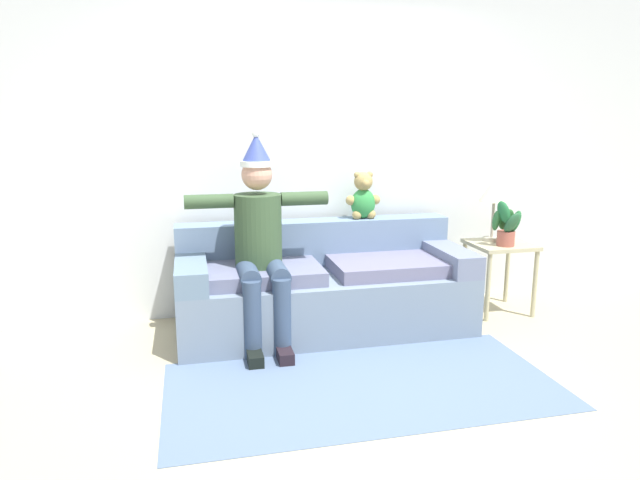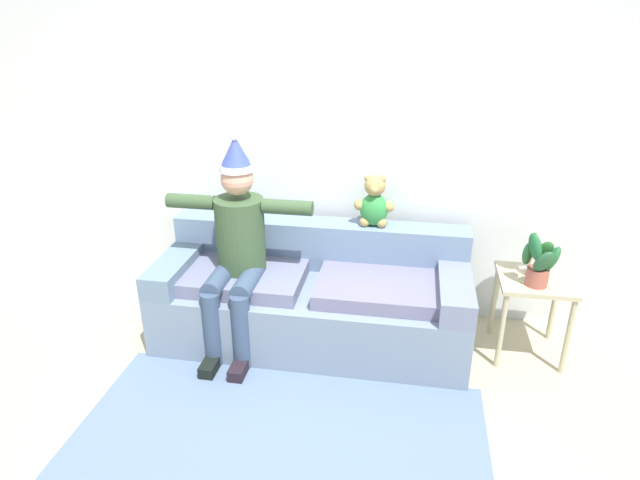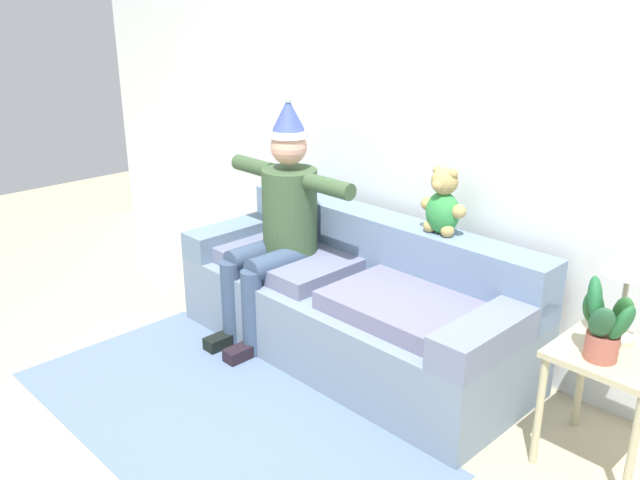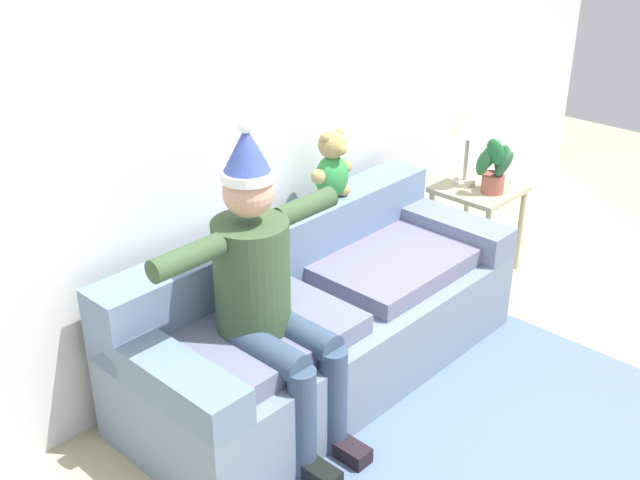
{
  "view_description": "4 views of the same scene",
  "coord_description": "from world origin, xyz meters",
  "px_view_note": "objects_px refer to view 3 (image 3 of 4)",
  "views": [
    {
      "loc": [
        -0.97,
        -3.04,
        1.58
      ],
      "look_at": [
        -0.05,
        0.92,
        0.72
      ],
      "focal_mm": 31.82,
      "sensor_mm": 36.0,
      "label": 1
    },
    {
      "loc": [
        0.64,
        -2.37,
        2.27
      ],
      "look_at": [
        0.09,
        0.82,
        0.86
      ],
      "focal_mm": 30.53,
      "sensor_mm": 36.0,
      "label": 2
    },
    {
      "loc": [
        2.46,
        -1.67,
        2.05
      ],
      "look_at": [
        -0.1,
        0.83,
        0.74
      ],
      "focal_mm": 37.68,
      "sensor_mm": 36.0,
      "label": 3
    },
    {
      "loc": [
        -2.51,
        -1.33,
        2.48
      ],
      "look_at": [
        -0.05,
        0.97,
        0.81
      ],
      "focal_mm": 44.18,
      "sensor_mm": 36.0,
      "label": 4
    }
  ],
  "objects_px": {
    "couch": "(355,302)",
    "side_table": "(611,372)",
    "teddy_bear": "(443,204)",
    "person_seated": "(278,219)",
    "table_lamp": "(631,260)",
    "potted_plant": "(605,323)"
  },
  "relations": [
    {
      "from": "couch",
      "to": "side_table",
      "type": "distance_m",
      "value": 1.52
    },
    {
      "from": "side_table",
      "to": "couch",
      "type": "bearing_deg",
      "value": -178.66
    },
    {
      "from": "teddy_bear",
      "to": "side_table",
      "type": "bearing_deg",
      "value": -11.99
    },
    {
      "from": "person_seated",
      "to": "teddy_bear",
      "type": "height_order",
      "value": "person_seated"
    },
    {
      "from": "table_lamp",
      "to": "potted_plant",
      "type": "height_order",
      "value": "table_lamp"
    },
    {
      "from": "couch",
      "to": "side_table",
      "type": "relative_size",
      "value": 3.73
    },
    {
      "from": "table_lamp",
      "to": "couch",
      "type": "bearing_deg",
      "value": -174.98
    },
    {
      "from": "couch",
      "to": "table_lamp",
      "type": "relative_size",
      "value": 4.25
    },
    {
      "from": "person_seated",
      "to": "potted_plant",
      "type": "height_order",
      "value": "person_seated"
    },
    {
      "from": "teddy_bear",
      "to": "potted_plant",
      "type": "bearing_deg",
      "value": -17.2
    },
    {
      "from": "couch",
      "to": "potted_plant",
      "type": "relative_size",
      "value": 5.68
    },
    {
      "from": "couch",
      "to": "side_table",
      "type": "xyz_separation_m",
      "value": [
        1.51,
        0.04,
        0.16
      ]
    },
    {
      "from": "couch",
      "to": "teddy_bear",
      "type": "height_order",
      "value": "teddy_bear"
    },
    {
      "from": "couch",
      "to": "person_seated",
      "type": "xyz_separation_m",
      "value": [
        -0.5,
        -0.16,
        0.45
      ]
    },
    {
      "from": "teddy_bear",
      "to": "potted_plant",
      "type": "relative_size",
      "value": 0.99
    },
    {
      "from": "person_seated",
      "to": "side_table",
      "type": "height_order",
      "value": "person_seated"
    },
    {
      "from": "couch",
      "to": "person_seated",
      "type": "relative_size",
      "value": 1.44
    },
    {
      "from": "table_lamp",
      "to": "side_table",
      "type": "bearing_deg",
      "value": -72.55
    },
    {
      "from": "teddy_bear",
      "to": "side_table",
      "type": "xyz_separation_m",
      "value": [
        1.11,
        -0.24,
        -0.48
      ]
    },
    {
      "from": "side_table",
      "to": "potted_plant",
      "type": "bearing_deg",
      "value": -101.24
    },
    {
      "from": "teddy_bear",
      "to": "table_lamp",
      "type": "height_order",
      "value": "teddy_bear"
    },
    {
      "from": "teddy_bear",
      "to": "potted_plant",
      "type": "xyz_separation_m",
      "value": [
        1.09,
        -0.34,
        -0.21
      ]
    }
  ]
}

